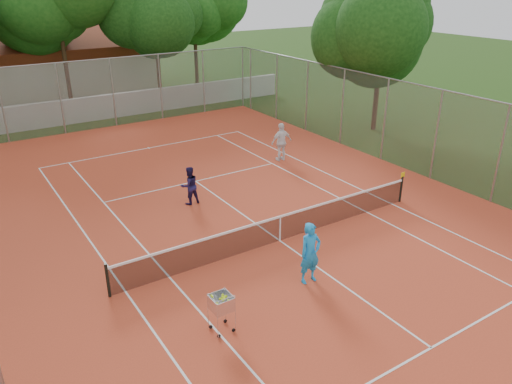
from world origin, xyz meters
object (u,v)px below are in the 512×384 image
player_far_right (282,142)px  ball_hopper (222,312)px  player_far_left (189,186)px  player_near (310,253)px  tennis_net (280,228)px  clubhouse (35,64)px

player_far_right → ball_hopper: 12.99m
player_far_left → player_near: bearing=93.5°
tennis_net → clubhouse: bearing=93.9°
player_far_left → ball_hopper: 7.95m
clubhouse → player_far_left: clubhouse is taller
tennis_net → player_far_left: player_far_left is taller
player_near → player_far_right: bearing=60.8°
tennis_net → player_far_left: size_ratio=7.66×
clubhouse → player_far_left: bearing=-88.2°
clubhouse → player_far_right: (6.77, -22.43, -1.24)m
tennis_net → ball_hopper: ball_hopper is taller
player_far_left → ball_hopper: size_ratio=1.34×
clubhouse → player_near: clubhouse is taller
player_far_left → ball_hopper: (-2.76, -7.46, -0.20)m
clubhouse → ball_hopper: bearing=-93.5°
player_far_left → tennis_net: bearing=104.5°
clubhouse → player_near: bearing=-87.6°
tennis_net → player_far_left: (-1.22, 4.43, 0.29)m
player_near → ball_hopper: player_near is taller
player_near → player_far_left: bearing=96.4°
player_near → ball_hopper: 3.36m
ball_hopper → tennis_net: bearing=17.5°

